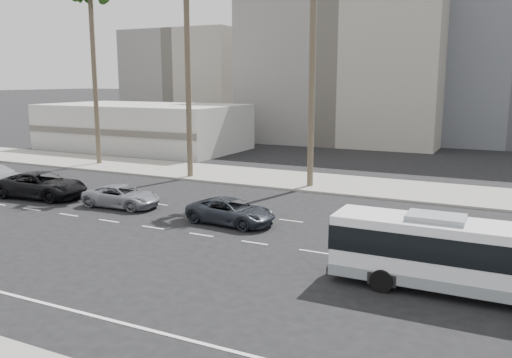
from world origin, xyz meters
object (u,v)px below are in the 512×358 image
Objects in this scene: car_b at (122,196)px; car_c at (42,185)px; city_bus at (471,256)px; car_a at (231,211)px.

car_b is 6.47m from car_c.
car_a is (-12.42, 4.71, -0.82)m from city_bus.
city_bus is 1.62× the size of car_c.
car_c is (-6.46, -0.31, 0.18)m from car_b.
car_a is 7.88m from car_b.
car_a is 1.02× the size of car_b.
car_c is at bearing 89.04° from car_b.
city_bus is at bearing -106.44° from car_a.
car_b is 0.79× the size of car_c.
car_a is at bearing -96.36° from car_c.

